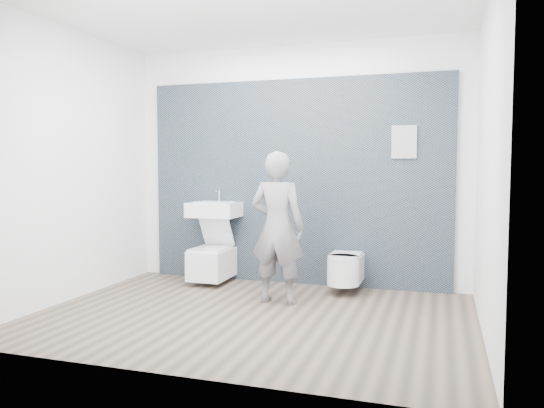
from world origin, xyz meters
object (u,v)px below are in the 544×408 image
(toilet_rounded, at_px, (345,269))
(visitor, at_px, (277,227))
(washbasin, at_px, (214,209))
(toilet_square, at_px, (212,261))

(toilet_rounded, distance_m, visitor, 0.99)
(washbasin, height_order, toilet_rounded, washbasin)
(toilet_square, height_order, visitor, visitor)
(toilet_square, bearing_deg, washbasin, 90.00)
(toilet_square, relative_size, visitor, 0.49)
(washbasin, xyz_separation_m, toilet_rounded, (1.59, -0.08, -0.61))
(toilet_square, distance_m, toilet_rounded, 1.59)
(visitor, bearing_deg, toilet_square, -29.14)
(toilet_square, distance_m, visitor, 1.29)
(toilet_rounded, relative_size, visitor, 0.38)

